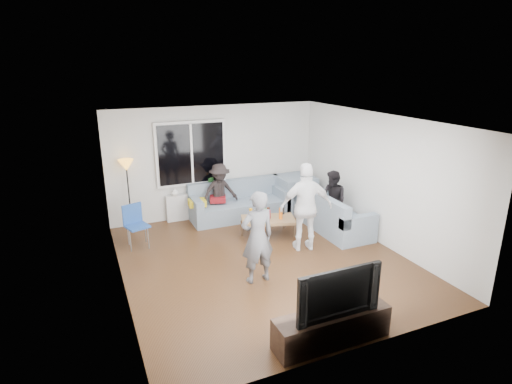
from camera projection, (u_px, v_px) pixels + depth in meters
name	position (u px, v px, depth m)	size (l,w,h in m)	color
floor	(264.00, 261.00, 7.74)	(5.00, 5.50, 0.04)	#56351C
ceiling	(265.00, 119.00, 6.95)	(5.00, 5.50, 0.04)	white
wall_back	(216.00, 161.00, 9.77)	(5.00, 0.04, 2.60)	silver
wall_front	(361.00, 259.00, 4.92)	(5.00, 0.04, 2.60)	silver
wall_left	(116.00, 214.00, 6.39)	(0.04, 5.50, 2.60)	silver
wall_right	(379.00, 179.00, 8.30)	(0.04, 5.50, 2.60)	silver
window_frame	(191.00, 153.00, 9.40)	(1.62, 0.06, 1.47)	white
window_glass	(192.00, 154.00, 9.37)	(1.50, 0.02, 1.35)	black
window_mullion	(192.00, 154.00, 9.36)	(0.05, 0.03, 1.35)	white
radiator	(194.00, 206.00, 9.74)	(1.30, 0.12, 0.62)	silver
potted_plant	(210.00, 184.00, 9.71)	(0.20, 0.16, 0.36)	#2F712D
vase	(175.00, 192.00, 9.43)	(0.17, 0.17, 0.17)	white
sofa_back_section	(239.00, 200.00, 9.75)	(2.30, 0.85, 0.85)	gray
sofa_right_section	(333.00, 211.00, 9.06)	(0.85, 2.00, 0.85)	gray
sofa_corner	(295.00, 193.00, 10.31)	(0.85, 0.85, 0.85)	gray
cushion_yellow	(197.00, 203.00, 9.32)	(0.38, 0.32, 0.14)	yellow
cushion_red	(218.00, 199.00, 9.58)	(0.36, 0.30, 0.13)	maroon
coffee_table	(268.00, 227.00, 8.76)	(1.10, 0.60, 0.40)	#916846
pitcher	(267.00, 214.00, 8.69)	(0.17, 0.17, 0.17)	maroon
side_chair	(137.00, 227.00, 8.18)	(0.40, 0.40, 0.86)	#2550A2
floor_lamp	(129.00, 195.00, 8.96)	(0.32, 0.32, 1.56)	orange
player_left	(257.00, 237.00, 6.79)	(0.58, 0.38, 1.58)	#545559
player_right	(306.00, 207.00, 7.96)	(1.02, 0.42, 1.74)	white
spectator_right	(333.00, 200.00, 9.03)	(0.63, 0.49, 1.31)	black
spectator_back	(220.00, 192.00, 9.52)	(0.87, 0.50, 1.34)	black
tv_console	(332.00, 327.00, 5.42)	(1.60, 0.40, 0.44)	#38271C
television	(334.00, 289.00, 5.25)	(1.19, 0.16, 0.68)	black
bottle_d	(281.00, 213.00, 8.63)	(0.07, 0.07, 0.24)	orange
bottle_c	(268.00, 212.00, 8.78)	(0.07, 0.07, 0.20)	black
bottle_b	(265.00, 215.00, 8.49)	(0.08, 0.08, 0.27)	#2C8B19
bottle_e	(283.00, 209.00, 8.91)	(0.07, 0.07, 0.23)	black
bottle_a	(251.00, 214.00, 8.65)	(0.07, 0.07, 0.23)	orange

